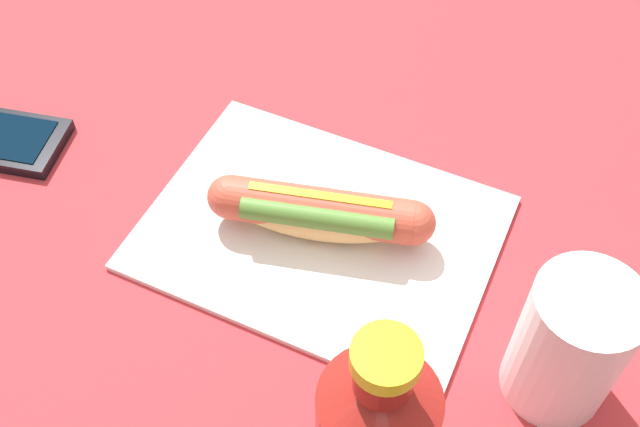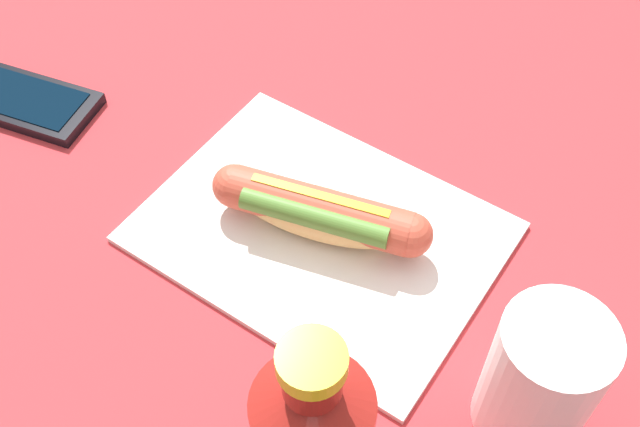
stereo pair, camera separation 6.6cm
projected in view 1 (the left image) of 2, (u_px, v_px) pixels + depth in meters
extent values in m
cylinder|color=brown|center=(254.00, 92.00, 1.36)|extent=(0.07, 0.07, 0.71)
cube|color=brown|center=(307.00, 184.00, 0.74)|extent=(0.94, 0.90, 0.03)
cube|color=#B72D33|center=(307.00, 172.00, 0.73)|extent=(1.00, 0.96, 0.00)
cube|color=silver|center=(320.00, 232.00, 0.68)|extent=(0.34, 0.27, 0.01)
ellipsoid|color=#DBB26B|center=(320.00, 214.00, 0.66)|extent=(0.16, 0.11, 0.05)
cylinder|color=#BC4C38|center=(320.00, 210.00, 0.65)|extent=(0.16, 0.10, 0.04)
sphere|color=#BC4C38|center=(229.00, 197.00, 0.66)|extent=(0.04, 0.04, 0.04)
sphere|color=#BC4C38|center=(413.00, 223.00, 0.64)|extent=(0.04, 0.04, 0.04)
cube|color=yellow|center=(320.00, 197.00, 0.64)|extent=(0.11, 0.06, 0.00)
cylinder|color=#4C7A2D|center=(317.00, 218.00, 0.64)|extent=(0.13, 0.07, 0.02)
cone|color=maroon|center=(381.00, 392.00, 0.41)|extent=(0.07, 0.07, 0.02)
cylinder|color=maroon|center=(384.00, 374.00, 0.39)|extent=(0.03, 0.03, 0.02)
cylinder|color=yellow|center=(386.00, 358.00, 0.38)|extent=(0.04, 0.04, 0.01)
cylinder|color=white|center=(570.00, 345.00, 0.54)|extent=(0.08, 0.08, 0.12)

